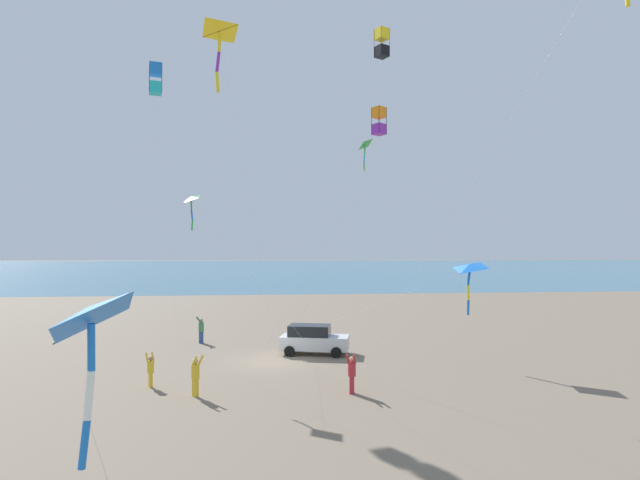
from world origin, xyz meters
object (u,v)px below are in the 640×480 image
person_child_green_jacket (352,371)px  kite_box_teal_far_right (382,43)px  kite_delta_checkered_midright (219,32)px  cooler_box (299,343)px  person_adult_flyer (201,329)px  kite_delta_white_trailing (191,200)px  kite_box_long_streamer_left (156,79)px  person_bystander_far (151,369)px  parked_car (313,339)px  kite_delta_black_fish_shape (364,146)px  kite_box_striped_overhead (379,122)px  person_child_grey_jacket (196,374)px  kite_delta_long_streamer_right (88,320)px  kite_delta_blue_topmost (469,268)px

person_child_green_jacket → kite_box_teal_far_right: 21.72m
person_child_green_jacket → kite_delta_checkered_midright: bearing=91.0°
cooler_box → person_adult_flyer: (1.85, 6.90, 0.83)m
person_adult_flyer → kite_delta_white_trailing: (-8.69, -0.53, 8.36)m
kite_delta_checkered_midright → kite_delta_white_trailing: bearing=21.1°
kite_box_long_streamer_left → kite_delta_checkered_midright: bearing=-155.3°
person_child_green_jacket → kite_box_long_streamer_left: 23.41m
person_bystander_far → kite_delta_white_trailing: 9.08m
parked_car → kite_box_long_streamer_left: bearing=77.3°
kite_delta_black_fish_shape → kite_box_striped_overhead: 6.54m
person_child_grey_jacket → kite_box_teal_far_right: bearing=-49.9°
kite_delta_long_streamer_right → kite_box_striped_overhead: kite_box_striped_overhead is taller
kite_delta_white_trailing → kite_box_teal_far_right: bearing=-69.5°
parked_car → kite_box_long_streamer_left: 20.16m
kite_box_long_streamer_left → cooler_box: bearing=-87.3°
person_adult_flyer → kite_delta_blue_topmost: size_ratio=0.16×
parked_car → kite_delta_black_fish_shape: size_ratio=0.35×
person_child_grey_jacket → kite_box_teal_far_right: 23.85m
cooler_box → kite_delta_blue_topmost: bearing=-125.9°
parked_car → cooler_box: bearing=14.3°
person_child_green_jacket → person_child_grey_jacket: person_child_grey_jacket is taller
person_child_green_jacket → person_adult_flyer: bearing=32.2°
kite_delta_long_streamer_right → kite_box_teal_far_right: 29.16m
kite_delta_blue_topmost → kite_delta_black_fish_shape: kite_delta_black_fish_shape is taller
person_child_green_jacket → kite_delta_white_trailing: bearing=58.4°
kite_delta_long_streamer_right → kite_box_teal_far_right: bearing=-25.9°
person_adult_flyer → person_child_grey_jacket: person_adult_flyer is taller
person_child_grey_jacket → kite_box_long_streamer_left: size_ratio=0.10×
parked_car → person_child_green_jacket: person_child_green_jacket is taller
person_child_green_jacket → kite_delta_white_trailing: size_ratio=0.19×
kite_delta_long_streamer_right → kite_delta_black_fish_shape: kite_delta_black_fish_shape is taller
kite_delta_long_streamer_right → kite_delta_black_fish_shape: bearing=-25.9°
kite_box_long_streamer_left → kite_delta_white_trailing: 11.27m
kite_box_long_streamer_left → kite_delta_black_fish_shape: bearing=-115.2°
kite_box_long_streamer_left → kite_box_striped_overhead: (-12.61, -12.35, -5.73)m
kite_box_teal_far_right → kite_delta_white_trailing: bearing=110.5°
kite_delta_blue_topmost → kite_box_teal_far_right: kite_box_teal_far_right is taller
person_bystander_far → person_child_grey_jacket: bearing=-127.7°
parked_car → kite_box_long_streamer_left: (2.33, 10.39, 17.12)m
person_adult_flyer → person_child_green_jacket: person_adult_flyer is taller
kite_box_long_streamer_left → kite_delta_long_streamer_right: size_ratio=1.37×
cooler_box → person_bystander_far: size_ratio=0.38×
parked_car → kite_delta_long_streamer_right: (-22.19, 6.37, 4.37)m
person_child_grey_jacket → kite_delta_blue_topmost: size_ratio=0.16×
kite_delta_checkered_midright → kite_delta_blue_topmost: kite_delta_checkered_midright is taller
kite_box_long_streamer_left → kite_box_striped_overhead: bearing=-135.6°
parked_car → kite_box_striped_overhead: 15.47m
person_bystander_far → kite_delta_blue_topmost: bearing=-80.6°
person_child_green_jacket → kite_delta_long_streamer_right: (-13.19, 7.33, 4.30)m
parked_car → person_bystander_far: bearing=128.8°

